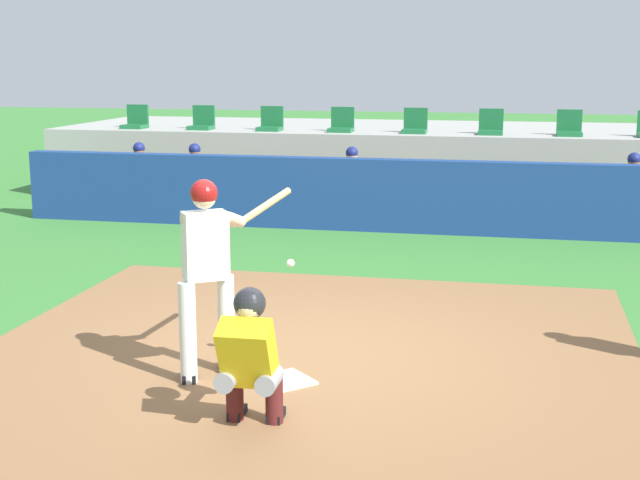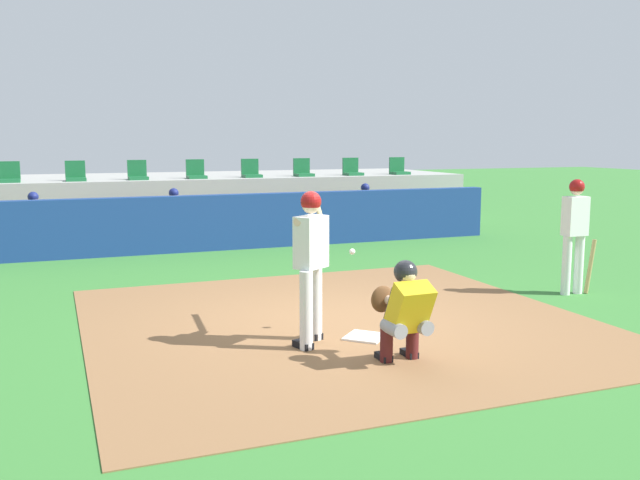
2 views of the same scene
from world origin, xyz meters
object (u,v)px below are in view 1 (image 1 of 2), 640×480
(dugout_player_0, at_px, (137,177))
(stadium_seat_1, at_px, (202,123))
(stadium_seat_6, at_px, (569,128))
(catcher_crouched, at_px, (250,352))
(stadium_seat_4, at_px, (415,126))
(dugout_player_1, at_px, (193,178))
(stadium_seat_3, at_px, (342,125))
(batter_at_plate, at_px, (208,265))
(stadium_seat_0, at_px, (136,122))
(stadium_seat_5, at_px, (491,127))
(dugout_player_2, at_px, (350,183))
(home_plate, at_px, (284,381))
(stadium_seat_2, at_px, (271,124))
(dugout_player_3, at_px, (633,191))

(dugout_player_0, height_order, stadium_seat_1, stadium_seat_1)
(stadium_seat_6, bearing_deg, catcher_crouched, -104.57)
(dugout_player_0, relative_size, stadium_seat_4, 2.71)
(dugout_player_1, bearing_deg, stadium_seat_3, 40.70)
(dugout_player_0, height_order, stadium_seat_4, stadium_seat_4)
(batter_at_plate, bearing_deg, stadium_seat_1, 109.74)
(dugout_player_1, height_order, stadium_seat_6, stadium_seat_6)
(stadium_seat_1, bearing_deg, dugout_player_1, -75.56)
(dugout_player_0, xyz_separation_m, stadium_seat_0, (-0.88, 2.03, 0.86))
(dugout_player_0, relative_size, stadium_seat_5, 2.71)
(stadium_seat_0, height_order, stadium_seat_3, same)
(batter_at_plate, bearing_deg, dugout_player_2, 91.44)
(stadium_seat_5, bearing_deg, stadium_seat_1, 180.00)
(stadium_seat_3, bearing_deg, home_plate, -81.92)
(batter_at_plate, distance_m, dugout_player_2, 8.14)
(stadium_seat_2, bearing_deg, stadium_seat_5, 0.00)
(catcher_crouched, xyz_separation_m, stadium_seat_6, (2.90, 11.17, 0.93))
(stadium_seat_1, height_order, stadium_seat_4, same)
(stadium_seat_3, distance_m, stadium_seat_4, 1.44)
(catcher_crouched, distance_m, dugout_player_1, 9.89)
(catcher_crouched, relative_size, stadium_seat_2, 3.56)
(dugout_player_0, distance_m, stadium_seat_0, 2.38)
(dugout_player_0, height_order, stadium_seat_3, stadium_seat_3)
(stadium_seat_5, bearing_deg, stadium_seat_2, 180.00)
(stadium_seat_2, bearing_deg, stadium_seat_0, 180.00)
(dugout_player_0, bearing_deg, dugout_player_2, 0.00)
(home_plate, height_order, stadium_seat_5, stadium_seat_5)
(dugout_player_1, distance_m, stadium_seat_0, 2.96)
(home_plate, distance_m, stadium_seat_6, 10.69)
(stadium_seat_1, bearing_deg, stadium_seat_4, 0.00)
(batter_at_plate, xyz_separation_m, stadium_seat_0, (-5.09, 10.16, 0.50))
(batter_at_plate, xyz_separation_m, stadium_seat_6, (3.58, 10.16, 0.50))
(home_plate, distance_m, batter_at_plate, 1.22)
(dugout_player_3, distance_m, stadium_seat_1, 8.47)
(stadium_seat_1, height_order, stadium_seat_6, same)
(dugout_player_0, height_order, dugout_player_3, same)
(stadium_seat_2, bearing_deg, batter_at_plate, -77.77)
(dugout_player_0, bearing_deg, dugout_player_3, 0.00)
(dugout_player_1, height_order, stadium_seat_5, stadium_seat_5)
(catcher_crouched, relative_size, stadium_seat_1, 3.56)
(catcher_crouched, xyz_separation_m, stadium_seat_2, (-2.88, 11.17, 0.93))
(catcher_crouched, height_order, stadium_seat_0, stadium_seat_0)
(dugout_player_3, relative_size, stadium_seat_6, 2.71)
(batter_at_plate, distance_m, dugout_player_3, 9.31)
(catcher_crouched, relative_size, stadium_seat_4, 3.56)
(dugout_player_2, xyz_separation_m, stadium_seat_4, (0.89, 2.03, 0.86))
(dugout_player_2, height_order, stadium_seat_4, stadium_seat_4)
(dugout_player_0, distance_m, stadium_seat_1, 2.28)
(home_plate, xyz_separation_m, stadium_seat_3, (-1.44, 10.18, 1.51))
(batter_at_plate, bearing_deg, dugout_player_1, 111.02)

